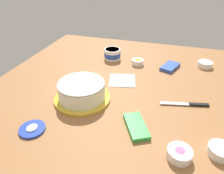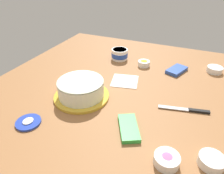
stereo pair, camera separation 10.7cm
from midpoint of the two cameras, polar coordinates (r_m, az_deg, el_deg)
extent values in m
plane|color=#936038|center=(1.11, 1.46, -0.70)|extent=(1.54, 1.54, 0.00)
cylinder|color=gold|center=(1.05, -11.25, -3.17)|extent=(0.28, 0.28, 0.01)
cylinder|color=#DBB77A|center=(1.03, -11.49, -1.32)|extent=(0.21, 0.21, 0.07)
cylinder|color=white|center=(1.03, -11.52, -1.09)|extent=(0.23, 0.23, 0.08)
ellipsoid|color=white|center=(1.00, -11.79, 1.00)|extent=(0.23, 0.23, 0.02)
cylinder|color=white|center=(1.45, -2.03, 9.28)|extent=(0.11, 0.11, 0.07)
cylinder|color=#2347B2|center=(1.46, -2.02, 9.15)|extent=(0.12, 0.12, 0.03)
cylinder|color=white|center=(1.44, -2.05, 10.40)|extent=(0.10, 0.10, 0.01)
cylinder|color=#233DAD|center=(0.95, -24.73, -10.88)|extent=(0.11, 0.11, 0.01)
ellipsoid|color=white|center=(0.94, -24.84, -10.52)|extent=(0.05, 0.04, 0.01)
cube|color=silver|center=(1.03, 14.41, -4.64)|extent=(0.05, 0.14, 0.00)
cube|color=black|center=(1.06, 20.73, -4.80)|extent=(0.04, 0.10, 0.01)
cylinder|color=white|center=(1.46, 22.93, 5.88)|extent=(0.09, 0.09, 0.04)
cylinder|color=#B251C6|center=(1.46, 22.92, 5.83)|extent=(0.08, 0.08, 0.01)
ellipsoid|color=#B251C6|center=(1.46, 22.98, 6.08)|extent=(0.07, 0.07, 0.02)
cylinder|color=white|center=(1.38, 5.00, 7.00)|extent=(0.08, 0.08, 0.04)
cylinder|color=yellow|center=(1.38, 5.01, 7.21)|extent=(0.07, 0.07, 0.01)
ellipsoid|color=yellow|center=(1.38, 5.03, 7.47)|extent=(0.06, 0.06, 0.02)
cylinder|color=white|center=(0.84, 25.05, -16.20)|extent=(0.09, 0.09, 0.04)
cylinder|color=blue|center=(0.84, 25.02, -16.29)|extent=(0.08, 0.08, 0.01)
ellipsoid|color=blue|center=(0.84, 25.13, -15.97)|extent=(0.06, 0.06, 0.02)
cylinder|color=white|center=(0.78, 14.66, -17.98)|extent=(0.09, 0.09, 0.04)
cylinder|color=pink|center=(0.78, 14.70, -17.79)|extent=(0.08, 0.08, 0.01)
ellipsoid|color=pink|center=(0.77, 14.78, -17.46)|extent=(0.06, 0.06, 0.02)
cube|color=green|center=(0.87, 3.33, -11.11)|extent=(0.18, 0.14, 0.02)
cube|color=#2D51B2|center=(1.37, 13.95, 5.51)|extent=(0.16, 0.13, 0.02)
cube|color=white|center=(1.19, 0.38, 1.91)|extent=(0.18, 0.18, 0.01)
camera|label=1|loc=(0.05, -92.86, -1.82)|focal=32.33mm
camera|label=2|loc=(0.05, 87.14, 1.82)|focal=32.33mm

